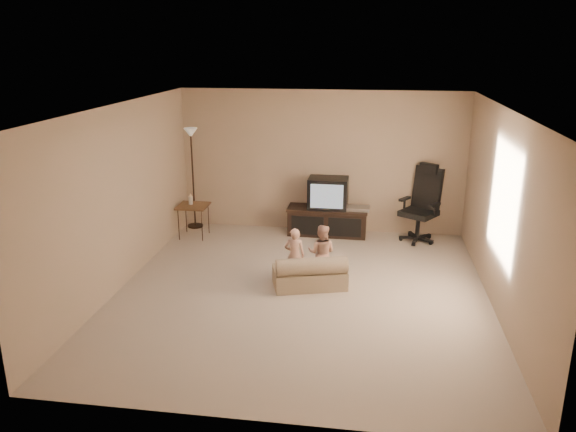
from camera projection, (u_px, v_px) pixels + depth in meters
name	position (u px, v px, depth m)	size (l,w,h in m)	color
floor	(301.00, 293.00, 7.66)	(5.50, 5.50, 0.00)	#B09E8C
room_shell	(302.00, 185.00, 7.21)	(5.50, 5.50, 5.50)	white
tv_stand	(328.00, 211.00, 9.87)	(1.44, 0.55, 1.02)	black
office_chair	(421.00, 214.00, 9.56)	(0.84, 0.84, 1.32)	black
side_table	(193.00, 206.00, 9.71)	(0.52, 0.52, 0.77)	brown
floor_lamp	(192.00, 156.00, 10.00)	(0.28, 0.28, 1.83)	black
child_sofa	(310.00, 274.00, 7.77)	(1.10, 0.81, 0.49)	tan
toddler_left	(295.00, 255.00, 7.89)	(0.29, 0.21, 0.80)	#DBA189
toddler_right	(322.00, 253.00, 7.95)	(0.40, 0.22, 0.83)	#DBA189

